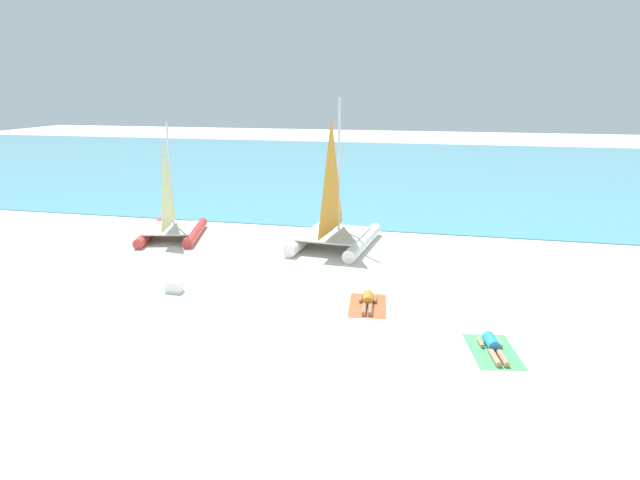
% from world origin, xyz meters
% --- Properties ---
extents(ground_plane, '(120.00, 120.00, 0.00)m').
position_xyz_m(ground_plane, '(0.00, 10.00, 0.00)').
color(ground_plane, silver).
extents(ocean_water, '(120.00, 40.00, 0.05)m').
position_xyz_m(ocean_water, '(0.00, 31.26, 0.03)').
color(ocean_water, '#4C9EB7').
rests_on(ocean_water, ground).
extents(sailboat_white, '(3.32, 4.78, 5.90)m').
position_xyz_m(sailboat_white, '(-0.17, 8.46, 0.88)').
color(sailboat_white, white).
rests_on(sailboat_white, ground).
extents(sailboat_red, '(3.28, 4.25, 4.90)m').
position_xyz_m(sailboat_red, '(-7.26, 8.17, 0.73)').
color(sailboat_red, '#CC3838').
rests_on(sailboat_red, ground).
extents(towel_left, '(1.31, 2.01, 0.01)m').
position_xyz_m(towel_left, '(2.05, 2.45, 0.01)').
color(towel_left, '#EA5933').
rests_on(towel_left, ground).
extents(sunbather_left, '(0.59, 1.57, 0.30)m').
position_xyz_m(sunbather_left, '(2.05, 2.52, 0.13)').
color(sunbather_left, orange).
rests_on(sunbather_left, towel_left).
extents(towel_right, '(1.45, 2.08, 0.01)m').
position_xyz_m(towel_right, '(5.49, 0.20, 0.01)').
color(towel_right, '#4CB266').
rests_on(towel_right, ground).
extents(sunbather_right, '(0.70, 1.56, 0.30)m').
position_xyz_m(sunbather_right, '(5.48, 0.27, 0.13)').
color(sunbather_right, '#268CCC').
rests_on(sunbather_right, towel_right).
extents(cooler_box, '(0.50, 0.36, 0.36)m').
position_xyz_m(cooler_box, '(-4.12, 2.23, 0.18)').
color(cooler_box, white).
rests_on(cooler_box, ground).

